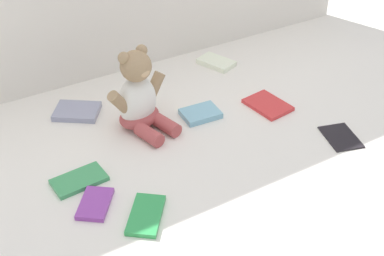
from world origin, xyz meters
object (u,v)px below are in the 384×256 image
Objects in this scene: book_case_1 at (341,136)px; teddy_bear at (139,99)px; book_case_2 at (95,204)px; book_case_8 at (79,180)px; book_case_6 at (200,114)px; book_case_5 at (216,62)px; book_case_0 at (267,104)px; book_case_4 at (146,215)px; book_case_3 at (77,111)px.

teddy_bear is at bearing 159.21° from book_case_1.
book_case_8 is (-0.00, 0.10, -0.00)m from book_case_2.
book_case_6 reaches higher than book_case_2.
book_case_2 is at bearing 14.35° from book_case_5.
book_case_0 is 1.02× the size of book_case_4.
book_case_8 is at bearing 107.35° from book_case_6.
teddy_bear is at bearing -97.37° from book_case_2.
book_case_0 reaches higher than book_case_1.
teddy_bear is 1.81× the size of book_case_0.
book_case_1 is 0.41m from book_case_6.
book_case_1 is at bearing 101.42° from book_case_0.
book_case_0 is 0.64m from book_case_2.
book_case_4 reaches higher than book_case_1.
book_case_0 is at bearing -101.15° from book_case_6.
book_case_2 is 0.77m from book_case_5.
book_case_2 is 0.98× the size of book_case_6.
book_case_5 is 1.11× the size of book_case_6.
book_case_1 is 1.11× the size of book_case_2.
book_case_6 reaches higher than book_case_0.
book_case_6 is 0.43m from book_case_8.
book_case_5 is at bearing 130.15° from book_case_3.
book_case_5 is (0.01, 0.30, 0.00)m from book_case_0.
teddy_bear is 1.98× the size of book_case_5.
teddy_bear is 1.85× the size of book_case_4.
book_case_3 is 0.98× the size of book_case_8.
book_case_6 is (-0.29, 0.29, 0.00)m from book_case_1.
book_case_1 is at bearing 76.75° from book_case_5.
book_case_5 is (0.63, 0.44, 0.00)m from book_case_2.
book_case_5 is 0.72m from book_case_8.
book_case_6 reaches higher than book_case_4.
book_case_6 is 0.83× the size of book_case_8.
teddy_bear reaches higher than book_case_6.
book_case_1 is 0.71m from book_case_2.
book_case_3 is 0.31m from book_case_8.
book_case_0 is at bearing -30.08° from teddy_bear.
teddy_bear is at bearing 5.95° from book_case_5.
book_case_8 is (-0.10, -0.30, -0.00)m from book_case_3.
book_case_2 is 0.82× the size of book_case_4.
book_case_5 reaches higher than book_case_8.
book_case_8 is (-0.62, -0.04, -0.00)m from book_case_0.
teddy_bear reaches higher than book_case_8.
book_case_1 is 0.61m from book_case_4.
book_case_3 is 0.53m from book_case_5.
teddy_bear reaches higher than book_case_1.
book_case_0 is at bearing 124.71° from book_case_1.
book_case_0 is 0.25m from book_case_1.
teddy_bear is 2.03× the size of book_case_1.
teddy_bear is at bearing 78.28° from book_case_3.
teddy_bear reaches higher than book_case_2.
book_case_2 is at bearing -148.61° from teddy_bear.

